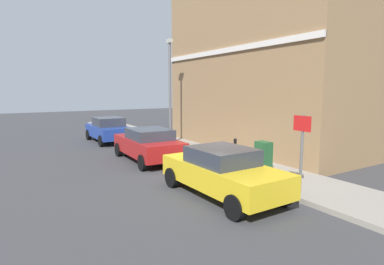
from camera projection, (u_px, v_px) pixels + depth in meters
name	position (u px, v px, depth m)	size (l,w,h in m)	color
ground	(213.00, 178.00, 11.14)	(80.00, 80.00, 0.00)	#38383A
sidewalk	(178.00, 146.00, 17.19)	(2.57, 30.00, 0.15)	gray
corner_building	(278.00, 66.00, 17.07)	(7.46, 11.01, 8.94)	olive
car_yellow	(222.00, 171.00, 9.22)	(1.98, 4.23, 1.45)	gold
car_red	(148.00, 144.00, 13.83)	(2.05, 4.27, 1.45)	maroon
car_blue	(108.00, 129.00, 18.88)	(1.91, 3.98, 1.50)	navy
utility_cabinet	(263.00, 159.00, 11.23)	(0.46, 0.61, 1.15)	#1E4C28
bollard_near_cabinet	(235.00, 150.00, 12.72)	(0.14, 0.14, 1.04)	black
street_sign	(302.00, 142.00, 8.86)	(0.08, 0.60, 2.30)	#59595B
lamppost	(170.00, 87.00, 17.16)	(0.20, 0.44, 5.72)	#59595B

